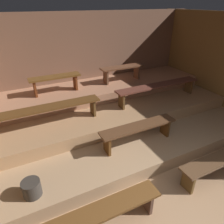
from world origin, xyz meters
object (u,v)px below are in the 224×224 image
Objects in this scene: bench_middle_right at (158,87)px; pail_lower at (32,188)px; bench_lower_center at (138,129)px; bench_upper_left at (55,80)px; bench_floor_left at (90,219)px; bench_middle_left at (43,111)px; bench_upper_right at (122,70)px.

pail_lower is (-3.42, -1.46, -0.50)m from bench_middle_right.
bench_lower_center is 2.44m from bench_upper_left.
bench_floor_left is 2.34m from bench_middle_left.
bench_upper_right is at bearing 0.00° from bench_upper_left.
bench_upper_left reaches higher than bench_lower_center.
bench_middle_right is 2.62m from bench_upper_left.
bench_upper_right is (1.88, 0.00, 0.00)m from bench_upper_left.
bench_floor_left is 0.87× the size of bench_middle_right.
bench_middle_right is at bearing -23.16° from bench_upper_left.
bench_middle_right is at bearing 39.80° from bench_lower_center.
bench_upper_right is (0.77, 2.10, 0.54)m from bench_lower_center.
bench_lower_center is 0.67× the size of bench_middle_right.
bench_middle_left is 1.94× the size of bench_upper_left.
bench_middle_right reaches higher than bench_floor_left.
bench_upper_left is 1.88m from bench_upper_right.
pail_lower is at bearing -108.83° from bench_middle_left.
bench_floor_left is at bearing -141.08° from bench_middle_right.
bench_lower_center is 2.30m from bench_upper_right.
bench_middle_left and bench_middle_right have the same top height.
bench_upper_right reaches higher than bench_lower_center.
pail_lower is at bearing -112.24° from bench_upper_left.
bench_middle_left is at bearing -156.84° from bench_upper_right.
bench_middle_right is (1.29, 1.08, 0.29)m from bench_lower_center.
bench_middle_left is 2.92m from bench_middle_right.
bench_floor_left is 4.09m from bench_upper_right.
bench_floor_left is at bearing -52.79° from pail_lower.
bench_middle_left reaches higher than bench_lower_center.
bench_upper_right is (2.29, 3.29, 0.80)m from bench_floor_left.
bench_middle_left reaches higher than bench_floor_left.
bench_middle_right is 1.18m from bench_upper_right.
bench_lower_center is 1.97m from bench_middle_left.
pail_lower is (-2.13, -0.38, -0.21)m from bench_lower_center.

